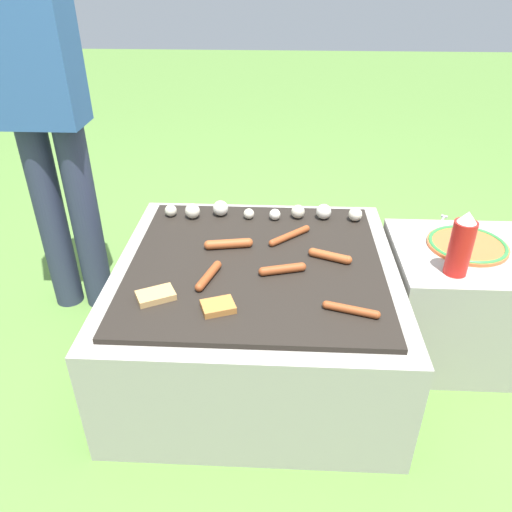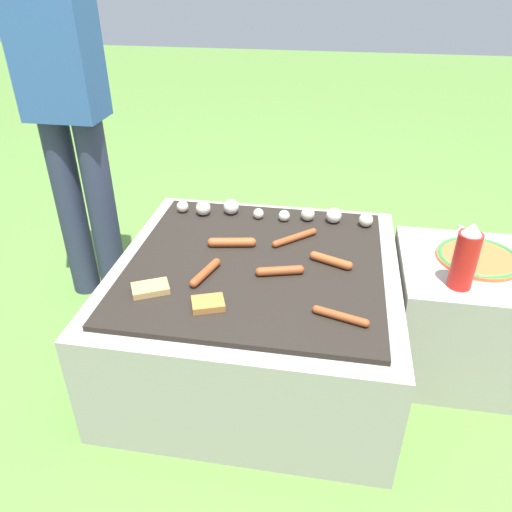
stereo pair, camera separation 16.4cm
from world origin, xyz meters
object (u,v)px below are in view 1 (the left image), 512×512
person_standing (39,85)px  fork_utensil (438,226)px  condiment_bottle (461,245)px  sausage_front_center (290,236)px  plate_colorful (467,245)px

person_standing → fork_utensil: bearing=-2.1°
condiment_bottle → fork_utensil: (0.03, 0.32, -0.10)m
fork_utensil → condiment_bottle: bearing=-95.4°
fork_utensil → person_standing: bearing=177.9°
sausage_front_center → condiment_bottle: 0.57m
plate_colorful → person_standing: bearing=172.5°
person_standing → condiment_bottle: 1.50m
plate_colorful → condiment_bottle: size_ratio=1.25×
fork_utensil → plate_colorful: bearing=-66.8°
condiment_bottle → fork_utensil: size_ratio=1.10×
plate_colorful → condiment_bottle: bearing=-118.4°
person_standing → plate_colorful: 1.58m
person_standing → condiment_bottle: size_ratio=7.37×
condiment_bottle → fork_utensil: condiment_bottle is taller
plate_colorful → condiment_bottle: condiment_bottle is taller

